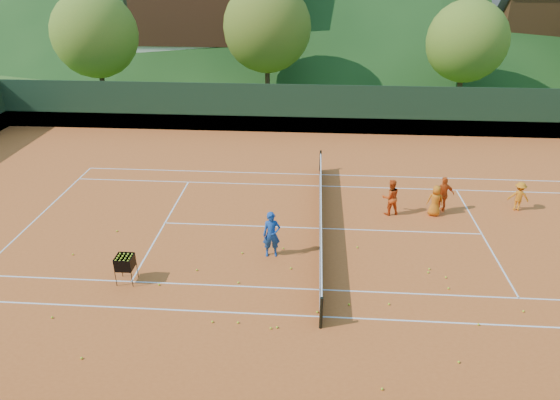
# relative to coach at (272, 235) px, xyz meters

# --- Properties ---
(ground) EXTENTS (400.00, 400.00, 0.00)m
(ground) POSITION_rel_coach_xyz_m (1.79, 2.12, -0.90)
(ground) COLOR #2D5119
(ground) RESTS_ON ground
(clay_court) EXTENTS (40.00, 24.00, 0.02)m
(clay_court) POSITION_rel_coach_xyz_m (1.79, 2.12, -0.89)
(clay_court) COLOR #C1551F
(clay_court) RESTS_ON ground
(coach) EXTENTS (0.69, 0.51, 1.76)m
(coach) POSITION_rel_coach_xyz_m (0.00, 0.00, 0.00)
(coach) COLOR #164294
(coach) RESTS_ON clay_court
(student_a) EXTENTS (0.90, 0.78, 1.58)m
(student_a) POSITION_rel_coach_xyz_m (4.71, 3.61, -0.09)
(student_a) COLOR #E14B14
(student_a) RESTS_ON clay_court
(student_b) EXTENTS (0.97, 0.50, 1.59)m
(student_b) POSITION_rel_coach_xyz_m (6.98, 4.02, -0.09)
(student_b) COLOR #D84D13
(student_b) RESTS_ON clay_court
(student_c) EXTENTS (0.71, 0.51, 1.36)m
(student_c) POSITION_rel_coach_xyz_m (6.59, 3.63, -0.20)
(student_c) COLOR orange
(student_c) RESTS_ON clay_court
(student_d) EXTENTS (0.92, 0.65, 1.30)m
(student_d) POSITION_rel_coach_xyz_m (10.27, 4.37, -0.23)
(student_d) COLOR orange
(student_d) RESTS_ON clay_court
(tennis_ball_0) EXTENTS (0.07, 0.07, 0.07)m
(tennis_ball_0) POSITION_rel_coach_xyz_m (5.61, -0.55, -0.84)
(tennis_ball_0) COLOR #C1E826
(tennis_ball_0) RESTS_ON clay_court
(tennis_ball_1) EXTENTS (0.07, 0.07, 0.07)m
(tennis_ball_1) POSITION_rel_coach_xyz_m (0.75, -0.86, -0.84)
(tennis_ball_1) COLOR #C1E826
(tennis_ball_1) RESTS_ON clay_court
(tennis_ball_2) EXTENTS (0.07, 0.07, 0.07)m
(tennis_ball_2) POSITION_rel_coach_xyz_m (-1.46, -3.86, -0.84)
(tennis_ball_2) COLOR #C1E826
(tennis_ball_2) RESTS_ON clay_court
(tennis_ball_3) EXTENTS (0.07, 0.07, 0.07)m
(tennis_ball_3) POSITION_rel_coach_xyz_m (-6.38, -4.02, -0.84)
(tennis_ball_3) COLOR #C1E826
(tennis_ball_3) RESTS_ON clay_court
(tennis_ball_4) EXTENTS (0.07, 0.07, 0.07)m
(tennis_ball_4) POSITION_rel_coach_xyz_m (3.18, 0.72, -0.84)
(tennis_ball_4) COLOR #C1E826
(tennis_ball_4) RESTS_ON clay_court
(tennis_ball_5) EXTENTS (0.07, 0.07, 0.07)m
(tennis_ball_5) POSITION_rel_coach_xyz_m (5.53, -5.02, -0.84)
(tennis_ball_5) COLOR #C1E826
(tennis_ball_5) RESTS_ON clay_court
(tennis_ball_6) EXTENTS (0.07, 0.07, 0.07)m
(tennis_ball_6) POSITION_rel_coach_xyz_m (0.32, -4.03, -0.84)
(tennis_ball_6) COLOR #C1E826
(tennis_ball_6) RESTS_ON clay_court
(tennis_ball_7) EXTENTS (0.07, 0.07, 0.07)m
(tennis_ball_7) POSITION_rel_coach_xyz_m (-3.61, -2.13, -0.84)
(tennis_ball_7) COLOR #C1E826
(tennis_ball_7) RESTS_ON clay_court
(tennis_ball_8) EXTENTS (0.07, 0.07, 0.07)m
(tennis_ball_8) POSITION_rel_coach_xyz_m (1.69, -3.19, -0.84)
(tennis_ball_8) COLOR #C1E826
(tennis_ball_8) RESTS_ON clay_court
(tennis_ball_9) EXTENTS (0.07, 0.07, 0.07)m
(tennis_ball_9) POSITION_rel_coach_xyz_m (3.35, -6.11, -0.84)
(tennis_ball_9) COLOR #C1E826
(tennis_ball_9) RESTS_ON clay_court
(tennis_ball_10) EXTENTS (0.07, 0.07, 0.07)m
(tennis_ball_10) POSITION_rel_coach_xyz_m (-0.69, -3.84, -0.84)
(tennis_ball_10) COLOR #C1E826
(tennis_ball_10) RESTS_ON clay_court
(tennis_ball_11) EXTENTS (0.07, 0.07, 0.07)m
(tennis_ball_11) POSITION_rel_coach_xyz_m (6.02, -1.66, -0.84)
(tennis_ball_11) COLOR #C1E826
(tennis_ball_11) RESTS_ON clay_court
(tennis_ball_12) EXTENTS (0.07, 0.07, 0.07)m
(tennis_ball_12) POSITION_rel_coach_xyz_m (-4.75, -5.61, -0.84)
(tennis_ball_12) COLOR #C1E826
(tennis_ball_12) RESTS_ON clay_court
(tennis_ball_13) EXTENTS (0.07, 0.07, 0.07)m
(tennis_ball_13) POSITION_rel_coach_xyz_m (8.07, -2.70, -0.84)
(tennis_ball_13) COLOR #C1E826
(tennis_ball_13) RESTS_ON clay_court
(tennis_ball_14) EXTENTS (0.07, 0.07, 0.07)m
(tennis_ball_14) POSITION_rel_coach_xyz_m (6.51, -3.42, -0.84)
(tennis_ball_14) COLOR #C1E826
(tennis_ball_14) RESTS_ON clay_court
(tennis_ball_15) EXTENTS (0.07, 0.07, 0.07)m
(tennis_ball_15) POSITION_rel_coach_xyz_m (5.53, -0.77, -0.84)
(tennis_ball_15) COLOR #C1E826
(tennis_ball_15) RESTS_ON clay_court
(tennis_ball_16) EXTENTS (0.07, 0.07, 0.07)m
(tennis_ball_16) POSITION_rel_coach_xyz_m (2.69, -2.74, -0.84)
(tennis_ball_16) COLOR #C1E826
(tennis_ball_16) RESTS_ON clay_court
(tennis_ball_17) EXTENTS (0.07, 0.07, 0.07)m
(tennis_ball_17) POSITION_rel_coach_xyz_m (-6.32, 1.28, -0.84)
(tennis_ball_17) COLOR #C1E826
(tennis_ball_17) RESTS_ON clay_court
(tennis_ball_18) EXTENTS (0.07, 0.07, 0.07)m
(tennis_ball_18) POSITION_rel_coach_xyz_m (6.08, -1.02, -0.84)
(tennis_ball_18) COLOR #C1E826
(tennis_ball_18) RESTS_ON clay_court
(tennis_ball_19) EXTENTS (0.07, 0.07, 0.07)m
(tennis_ball_19) POSITION_rel_coach_xyz_m (0.50, -3.97, -0.84)
(tennis_ball_19) COLOR #C1E826
(tennis_ball_19) RESTS_ON clay_court
(tennis_ball_20) EXTENTS (0.07, 0.07, 0.07)m
(tennis_ball_20) POSITION_rel_coach_xyz_m (-2.54, -1.20, -0.84)
(tennis_ball_20) COLOR #C1E826
(tennis_ball_20) RESTS_ON clay_court
(tennis_ball_21) EXTENTS (0.07, 0.07, 0.07)m
(tennis_ball_21) POSITION_rel_coach_xyz_m (0.40, 0.44, -0.84)
(tennis_ball_21) COLOR #C1E826
(tennis_ball_21) RESTS_ON clay_court
(tennis_ball_22) EXTENTS (0.07, 0.07, 0.07)m
(tennis_ball_22) POSITION_rel_coach_xyz_m (-1.10, 0.01, -0.84)
(tennis_ball_22) COLOR #C1E826
(tennis_ball_22) RESTS_ON clay_court
(tennis_ball_23) EXTENTS (0.07, 0.07, 0.07)m
(tennis_ball_23) POSITION_rel_coach_xyz_m (-7.32, -0.52, -0.84)
(tennis_ball_23) COLOR #C1E826
(tennis_ball_23) RESTS_ON clay_court
(tennis_ball_24) EXTENTS (0.07, 0.07, 0.07)m
(tennis_ball_24) POSITION_rel_coach_xyz_m (3.95, -2.64, -0.84)
(tennis_ball_24) COLOR #C1E826
(tennis_ball_24) RESTS_ON clay_court
(tennis_ball_25) EXTENTS (0.07, 0.07, 0.07)m
(tennis_ball_25) POSITION_rel_coach_xyz_m (-0.97, -1.83, -0.84)
(tennis_ball_25) COLOR #C1E826
(tennis_ball_25) RESTS_ON clay_court
(court_lines) EXTENTS (23.83, 11.03, 0.00)m
(court_lines) POSITION_rel_coach_xyz_m (1.79, 2.12, -0.88)
(court_lines) COLOR white
(court_lines) RESTS_ON clay_court
(tennis_net) EXTENTS (0.10, 12.07, 1.10)m
(tennis_net) POSITION_rel_coach_xyz_m (1.79, 2.12, -0.38)
(tennis_net) COLOR black
(tennis_net) RESTS_ON clay_court
(perimeter_fence) EXTENTS (40.40, 24.24, 3.00)m
(perimeter_fence) POSITION_rel_coach_xyz_m (1.79, 2.12, 0.37)
(perimeter_fence) COLOR black
(perimeter_fence) RESTS_ON clay_court
(ball_hopper) EXTENTS (0.57, 0.57, 1.00)m
(ball_hopper) POSITION_rel_coach_xyz_m (-4.73, -1.98, -0.13)
(ball_hopper) COLOR black
(ball_hopper) RESTS_ON clay_court
(chalet_left) EXTENTS (13.80, 9.93, 12.92)m
(chalet_left) POSITION_rel_coach_xyz_m (-8.21, 32.12, 4.75)
(chalet_left) COLOR beige
(chalet_left) RESTS_ON ground
(chalet_mid) EXTENTS (12.65, 8.82, 11.45)m
(chalet_mid) POSITION_rel_coach_xyz_m (7.79, 36.12, 4.09)
(chalet_mid) COLOR beige
(chalet_mid) RESTS_ON ground
(chalet_right) EXTENTS (11.50, 8.82, 11.91)m
(chalet_right) POSITION_rel_coach_xyz_m (21.79, 32.12, 4.36)
(chalet_right) COLOR beige
(chalet_right) RESTS_ON ground
(tree_a) EXTENTS (6.00, 6.00, 7.88)m
(tree_a) POSITION_rel_coach_xyz_m (-14.21, 20.12, 3.97)
(tree_a) COLOR #3C2618
(tree_a) RESTS_ON ground
(tree_b) EXTENTS (6.40, 6.40, 8.40)m
(tree_b) POSITION_rel_coach_xyz_m (-2.21, 22.12, 4.30)
(tree_b) COLOR #3D2618
(tree_b) RESTS_ON ground
(tree_c) EXTENTS (5.60, 5.60, 7.35)m
(tree_c) POSITION_rel_coach_xyz_m (11.79, 21.12, 3.65)
(tree_c) COLOR #41291A
(tree_c) RESTS_ON ground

